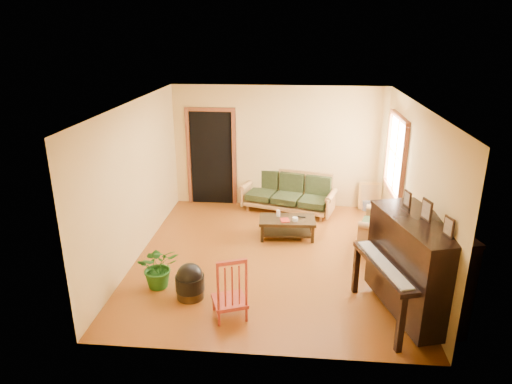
# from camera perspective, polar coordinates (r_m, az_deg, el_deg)

# --- Properties ---
(floor) EXTENTS (5.00, 5.00, 0.00)m
(floor) POSITION_cam_1_polar(r_m,az_deg,el_deg) (7.89, 1.81, -8.09)
(floor) COLOR #65300D
(floor) RESTS_ON ground
(doorway) EXTENTS (1.08, 0.16, 2.05)m
(doorway) POSITION_cam_1_polar(r_m,az_deg,el_deg) (9.99, -5.59, 4.21)
(doorway) COLOR black
(doorway) RESTS_ON floor
(window) EXTENTS (0.12, 1.36, 1.46)m
(window) POSITION_cam_1_polar(r_m,az_deg,el_deg) (8.74, 17.12, 4.39)
(window) COLOR white
(window) RESTS_ON right_wall
(sofa) EXTENTS (2.08, 1.32, 0.83)m
(sofa) POSITION_cam_1_polar(r_m,az_deg,el_deg) (9.64, 4.00, -0.12)
(sofa) COLOR olive
(sofa) RESTS_ON floor
(coffee_table) EXTENTS (1.06, 0.61, 0.37)m
(coffee_table) POSITION_cam_1_polar(r_m,az_deg,el_deg) (8.53, 3.90, -4.50)
(coffee_table) COLOR black
(coffee_table) RESTS_ON floor
(armchair) EXTENTS (1.08, 1.11, 0.90)m
(armchair) POSITION_cam_1_polar(r_m,az_deg,el_deg) (8.36, 15.42, -3.78)
(armchair) COLOR olive
(armchair) RESTS_ON floor
(piano) EXTENTS (1.33, 1.78, 1.40)m
(piano) POSITION_cam_1_polar(r_m,az_deg,el_deg) (6.44, 19.26, -9.06)
(piano) COLOR black
(piano) RESTS_ON floor
(footstool) EXTENTS (0.45, 0.45, 0.40)m
(footstool) POSITION_cam_1_polar(r_m,az_deg,el_deg) (6.77, -8.24, -11.43)
(footstool) COLOR black
(footstool) RESTS_ON floor
(red_chair) EXTENTS (0.58, 0.60, 0.93)m
(red_chair) POSITION_cam_1_polar(r_m,az_deg,el_deg) (6.19, -3.36, -11.61)
(red_chair) COLOR maroon
(red_chair) RESTS_ON floor
(leaning_frame) EXTENTS (0.48, 0.13, 0.63)m
(leaning_frame) POSITION_cam_1_polar(r_m,az_deg,el_deg) (10.04, 14.03, -0.47)
(leaning_frame) COLOR gold
(leaning_frame) RESTS_ON floor
(ceramic_crock) EXTENTS (0.21, 0.21, 0.23)m
(ceramic_crock) POSITION_cam_1_polar(r_m,az_deg,el_deg) (10.07, 13.61, -1.60)
(ceramic_crock) COLOR #314D94
(ceramic_crock) RESTS_ON floor
(potted_plant) EXTENTS (0.75, 0.70, 0.67)m
(potted_plant) POSITION_cam_1_polar(r_m,az_deg,el_deg) (7.05, -12.05, -9.09)
(potted_plant) COLOR #1E5518
(potted_plant) RESTS_ON floor
(book) EXTENTS (0.20, 0.24, 0.02)m
(book) POSITION_cam_1_polar(r_m,az_deg,el_deg) (8.34, 3.09, -3.58)
(book) COLOR maroon
(book) RESTS_ON coffee_table
(candle) EXTENTS (0.08, 0.08, 0.12)m
(candle) POSITION_cam_1_polar(r_m,az_deg,el_deg) (8.54, 2.78, -2.66)
(candle) COLOR silver
(candle) RESTS_ON coffee_table
(glass_jar) EXTENTS (0.13, 0.13, 0.07)m
(glass_jar) POSITION_cam_1_polar(r_m,az_deg,el_deg) (8.37, 4.90, -3.39)
(glass_jar) COLOR white
(glass_jar) RESTS_ON coffee_table
(remote) EXTENTS (0.16, 0.08, 0.02)m
(remote) POSITION_cam_1_polar(r_m,az_deg,el_deg) (8.54, 5.73, -3.11)
(remote) COLOR black
(remote) RESTS_ON coffee_table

